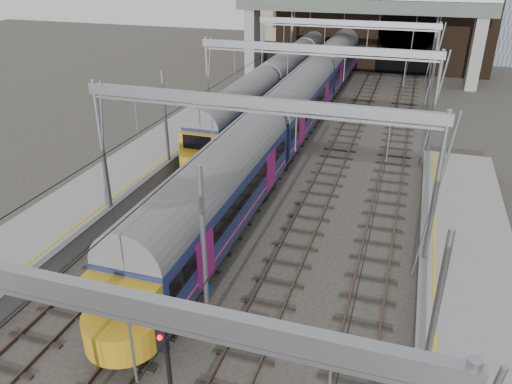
% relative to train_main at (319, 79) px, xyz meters
% --- Properties ---
extents(ground, '(160.00, 160.00, 0.00)m').
position_rel_train_main_xyz_m(ground, '(2.00, -34.14, -2.63)').
color(ground, '#38332D').
rests_on(ground, ground).
extents(platform_left, '(4.32, 55.00, 1.12)m').
position_rel_train_main_xyz_m(platform_left, '(-8.18, -31.64, -2.07)').
color(platform_left, gray).
rests_on(platform_left, ground).
extents(tracks, '(14.40, 80.00, 0.22)m').
position_rel_train_main_xyz_m(tracks, '(2.00, -19.14, -2.61)').
color(tracks, '#4C3828').
rests_on(tracks, ground).
extents(overhead_line, '(16.80, 80.00, 8.00)m').
position_rel_train_main_xyz_m(overhead_line, '(2.00, -12.65, 3.94)').
color(overhead_line, gray).
rests_on(overhead_line, ground).
extents(retaining_wall, '(28.00, 2.75, 9.00)m').
position_rel_train_main_xyz_m(retaining_wall, '(3.40, 17.79, 1.71)').
color(retaining_wall, black).
rests_on(retaining_wall, ground).
extents(overbridge, '(28.00, 3.00, 9.25)m').
position_rel_train_main_xyz_m(overbridge, '(2.00, 11.86, 4.64)').
color(overbridge, gray).
rests_on(overbridge, ground).
extents(train_main, '(3.03, 69.98, 5.13)m').
position_rel_train_main_xyz_m(train_main, '(0.00, 0.00, 0.00)').
color(train_main, black).
rests_on(train_main, ground).
extents(train_second, '(2.64, 45.88, 4.60)m').
position_rel_train_main_xyz_m(train_second, '(-4.00, 3.62, -0.23)').
color(train_second, black).
rests_on(train_second, ground).
extents(signal_near_centre, '(0.33, 0.45, 4.42)m').
position_rel_train_main_xyz_m(signal_near_centre, '(3.04, -37.30, 0.20)').
color(signal_near_centre, black).
rests_on(signal_near_centre, ground).
extents(equip_cover_a, '(0.96, 0.80, 0.10)m').
position_rel_train_main_xyz_m(equip_cover_a, '(0.93, -30.16, -2.58)').
color(equip_cover_a, blue).
rests_on(equip_cover_a, ground).
extents(equip_cover_b, '(0.92, 0.66, 0.11)m').
position_rel_train_main_xyz_m(equip_cover_b, '(3.84, -31.53, -2.57)').
color(equip_cover_b, blue).
rests_on(equip_cover_b, ground).
extents(equip_cover_c, '(1.14, 0.97, 0.11)m').
position_rel_train_main_xyz_m(equip_cover_c, '(8.59, -32.52, -2.57)').
color(equip_cover_c, blue).
rests_on(equip_cover_c, ground).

